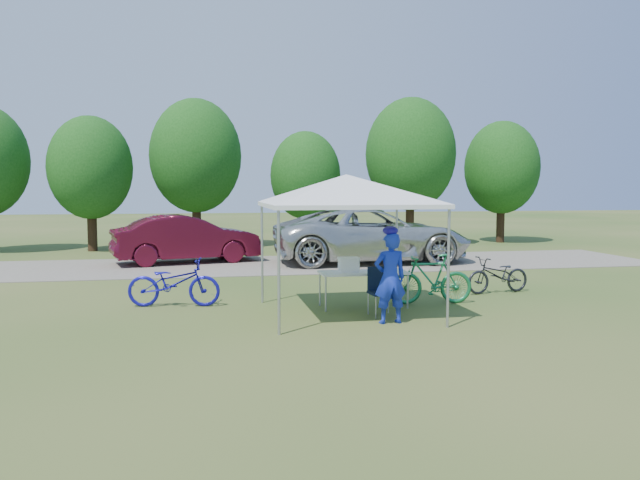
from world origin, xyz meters
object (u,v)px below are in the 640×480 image
at_px(cooler, 349,265).
at_px(bike_blue, 174,283).
at_px(bike_green, 431,279).
at_px(sedan, 187,239).
at_px(minivan, 372,235).
at_px(folding_chair, 381,287).
at_px(bike_dark, 498,275).
at_px(folding_table, 363,274).
at_px(cyclist, 390,278).

bearing_deg(cooler, bike_blue, 167.21).
distance_m(bike_green, sedan, 9.89).
bearing_deg(minivan, folding_chair, 166.28).
height_order(cooler, minivan, minivan).
bearing_deg(bike_dark, folding_table, -83.38).
xyz_separation_m(folding_chair, bike_blue, (-4.00, 1.61, -0.05)).
bearing_deg(folding_table, bike_green, 3.76).
bearing_deg(folding_chair, minivan, 70.89).
height_order(bike_green, minivan, minivan).
distance_m(bike_dark, minivan, 6.48).
height_order(bike_dark, sedan, sedan).
bearing_deg(bike_green, bike_blue, -92.73).
relative_size(folding_table, bike_blue, 0.95).
bearing_deg(sedan, folding_table, -169.61).
height_order(folding_table, bike_blue, bike_blue).
height_order(cyclist, bike_dark, cyclist).
xyz_separation_m(cyclist, bike_green, (1.43, 1.68, -0.30)).
relative_size(folding_chair, bike_dark, 0.57).
xyz_separation_m(bike_green, bike_dark, (2.04, 1.00, -0.10)).
xyz_separation_m(bike_blue, bike_dark, (7.41, 0.29, -0.07)).
bearing_deg(bike_blue, bike_green, -88.83).
xyz_separation_m(folding_table, bike_blue, (-3.86, 0.80, -0.20)).
height_order(bike_blue, bike_green, bike_green).
xyz_separation_m(bike_blue, sedan, (0.07, 7.64, 0.30)).
bearing_deg(sedan, minivan, -113.49).
distance_m(cooler, bike_blue, 3.66).
xyz_separation_m(bike_dark, minivan, (-1.33, 6.32, 0.49)).
bearing_deg(folding_table, cooler, 180.00).
bearing_deg(folding_chair, sedan, 108.10).
height_order(cooler, bike_blue, cooler).
bearing_deg(bike_blue, bike_dark, -79.11).
relative_size(bike_blue, minivan, 0.29).
relative_size(cooler, minivan, 0.06).
relative_size(bike_blue, bike_dark, 1.16).
relative_size(folding_table, cooler, 4.36).
relative_size(cooler, bike_blue, 0.22).
relative_size(folding_chair, bike_blue, 0.49).
relative_size(cooler, bike_green, 0.23).
height_order(folding_table, sedan, sedan).
relative_size(folding_chair, sedan, 0.20).
bearing_deg(sedan, bike_green, -161.33).
bearing_deg(cooler, folding_chair, -60.66).
bearing_deg(folding_table, cyclist, -86.69).
bearing_deg(folding_table, minivan, 73.30).
height_order(bike_blue, sedan, sedan).
bearing_deg(cyclist, folding_table, -91.61).
height_order(folding_chair, bike_dark, folding_chair).
relative_size(folding_chair, minivan, 0.14).
xyz_separation_m(bike_green, minivan, (0.71, 7.32, 0.39)).
xyz_separation_m(folding_chair, minivan, (2.08, 8.22, 0.37)).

